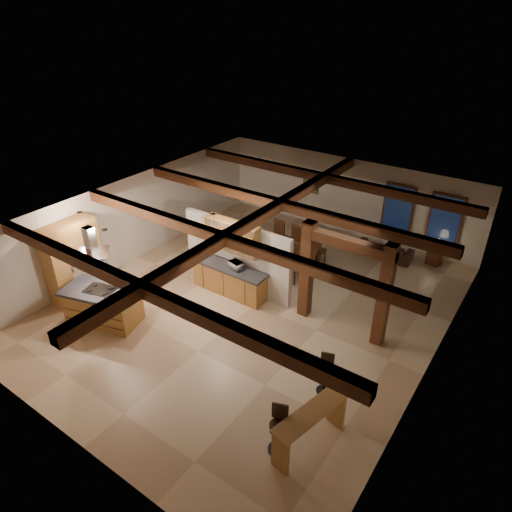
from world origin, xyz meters
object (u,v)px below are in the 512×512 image
Objects in this scene: sofa at (385,249)px; bar_counter at (310,423)px; kitchen_island at (103,305)px; dining_table at (288,255)px.

sofa is 8.47m from bar_counter.
kitchen_island is 6.12m from dining_table.
dining_table reaches higher than sofa.
bar_counter is at bearing -2.93° from kitchen_island.
sofa is at bearing 57.58° from kitchen_island.
bar_counter is at bearing 97.42° from sofa.
dining_table is (2.57, 5.56, -0.16)m from kitchen_island.
bar_counter is (6.70, -0.34, 0.12)m from kitchen_island.
kitchen_island is at bearing -133.21° from dining_table.
dining_table is at bearing 40.30° from sofa.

